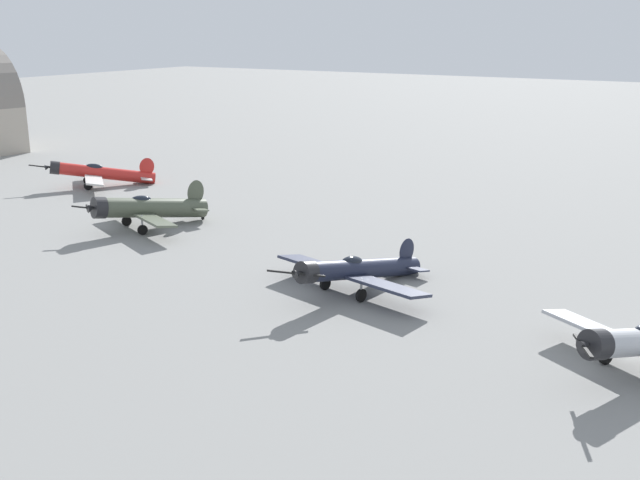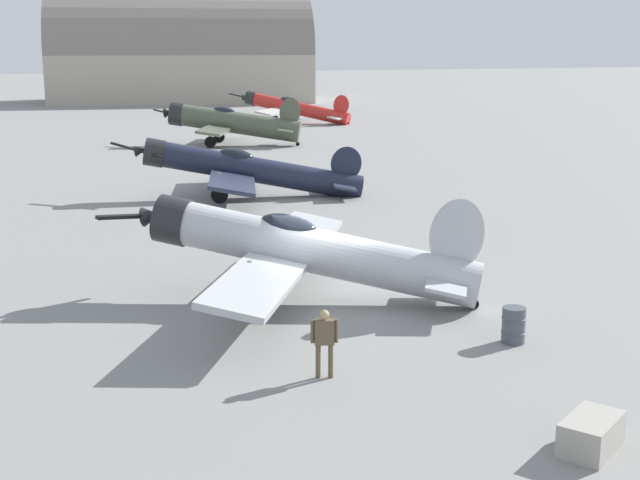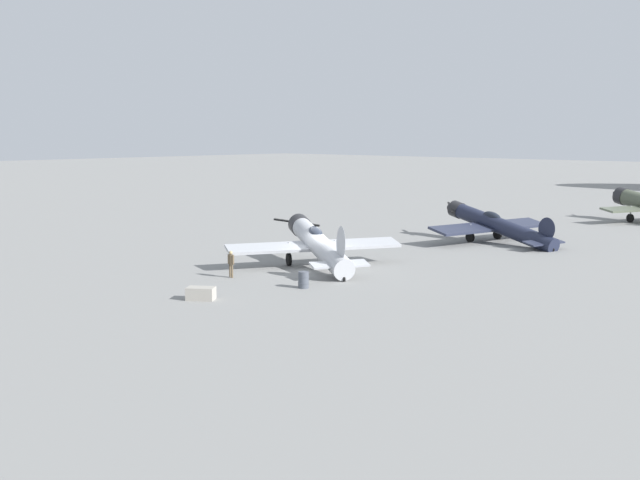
% 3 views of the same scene
% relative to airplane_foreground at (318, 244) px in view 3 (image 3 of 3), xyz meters
% --- Properties ---
extents(ground_plane, '(400.00, 400.00, 0.00)m').
position_rel_airplane_foreground_xyz_m(ground_plane, '(-0.43, 0.25, -1.51)').
color(ground_plane, gray).
extents(airplane_foreground, '(10.49, 10.60, 3.24)m').
position_rel_airplane_foreground_xyz_m(airplane_foreground, '(0.00, 0.00, 0.00)').
color(airplane_foreground, '#B7BABF').
rests_on(airplane_foreground, ground_plane).
extents(airplane_mid_apron, '(11.67, 11.21, 3.16)m').
position_rel_airplane_foreground_xyz_m(airplane_mid_apron, '(-2.96, -17.29, -0.16)').
color(airplane_mid_apron, '#1E2338').
rests_on(airplane_mid_apron, ground_plane).
extents(ground_crew_mechanic, '(0.59, 0.32, 1.57)m').
position_rel_airplane_foreground_xyz_m(ground_crew_mechanic, '(1.48, 5.89, -0.55)').
color(ground_crew_mechanic, brown).
rests_on(ground_crew_mechanic, ground_plane).
extents(equipment_crate, '(1.61, 1.45, 0.65)m').
position_rel_airplane_foreground_xyz_m(equipment_crate, '(-1.87, 10.88, -1.18)').
color(equipment_crate, '#9E998E').
rests_on(equipment_crate, ground_plane).
extents(fuel_drum, '(0.62, 0.62, 0.91)m').
position_rel_airplane_foreground_xyz_m(fuel_drum, '(-3.72, 5.27, -1.05)').
color(fuel_drum, '#474C56').
rests_on(fuel_drum, ground_plane).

